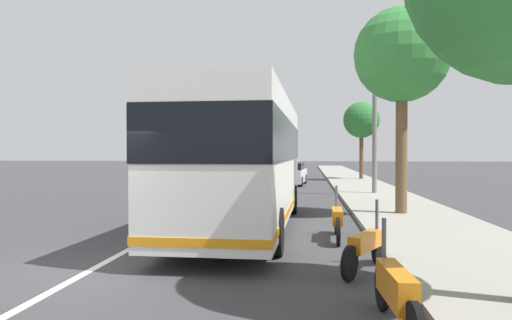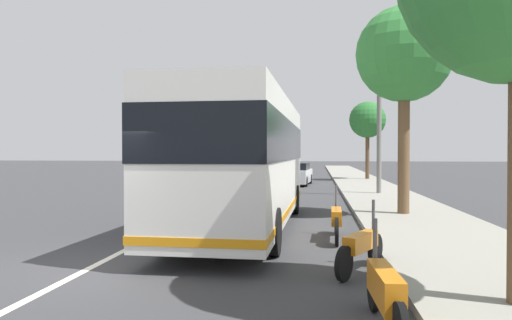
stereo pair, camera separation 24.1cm
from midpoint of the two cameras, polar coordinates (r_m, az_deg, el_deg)
The scene contains 13 objects.
ground_plane at distance 9.38m, azimuth -19.74°, elevation -12.28°, with size 220.00×220.00×0.00m, color #38383A.
sidewalk_curb at distance 18.59m, azimuth 16.25°, elevation -5.50°, with size 110.00×3.60×0.14m, color gray.
lane_divider_line at distance 18.76m, azimuth -6.11°, elevation -5.62°, with size 110.00×0.16×0.01m, color silver.
coach_bus at distance 13.08m, azimuth -1.83°, elevation 0.39°, with size 10.56×2.72×3.56m.
motorcycle_by_tree at distance 5.96m, azimuth 15.52°, elevation -15.23°, with size 2.23×0.30×1.26m.
motorcycle_nearest_curb at distance 8.68m, azimuth 12.40°, elevation -10.28°, with size 1.85×1.00×1.25m.
motorcycle_far_end at distance 11.71m, azimuth 9.27°, elevation -7.20°, with size 2.25×0.28×1.28m.
car_far_distant at distance 40.71m, azimuth -3.52°, elevation -1.11°, with size 4.22×2.05×1.47m.
car_behind_bus at distance 31.19m, azimuth -4.87°, elevation -1.76°, with size 4.26×2.00×1.46m.
car_oncoming at distance 31.01m, azimuth 4.06°, elevation -1.72°, with size 4.81×2.09×1.47m.
roadside_tree_mid_block at distance 16.42m, azimuth 16.93°, elevation 11.98°, with size 3.13×3.13×6.92m.
roadside_tree_far_block at distance 36.82m, azimuth 12.54°, elevation 4.73°, with size 2.77×2.77×6.03m.
utility_pole at distance 23.94m, azimuth 13.97°, elevation 3.40°, with size 0.23×0.23×6.37m, color slate.
Camera 1 is at (-8.21, -3.91, 2.13)m, focal length 32.84 mm.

